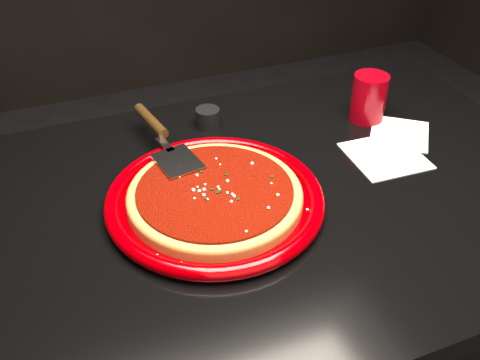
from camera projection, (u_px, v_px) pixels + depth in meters
name	position (u px, v px, depth m)	size (l,w,h in m)	color
table	(266.00, 321.00, 1.22)	(1.20, 0.80, 0.75)	black
plate	(215.00, 199.00, 0.96)	(0.39, 0.39, 0.03)	#7A0002
pizza_crust	(215.00, 197.00, 0.95)	(0.31, 0.31, 0.02)	olive
pizza_crust_rim	(215.00, 194.00, 0.95)	(0.31, 0.31, 0.02)	olive
pizza_sauce	(215.00, 191.00, 0.95)	(0.28, 0.28, 0.01)	#6B0E04
parmesan_dusting	(215.00, 188.00, 0.94)	(0.27, 0.27, 0.01)	#F7EDC3
basil_flecks	(215.00, 188.00, 0.94)	(0.25, 0.25, 0.00)	black
pizza_server	(164.00, 137.00, 1.06)	(0.09, 0.32, 0.02)	silver
cup	(369.00, 98.00, 1.18)	(0.08, 0.08, 0.11)	#91030C
napkin_a	(385.00, 156.00, 1.09)	(0.14, 0.14, 0.00)	silver
napkin_b	(399.00, 133.00, 1.16)	(0.12, 0.13, 0.00)	silver
ramekin	(208.00, 118.00, 1.18)	(0.05, 0.05, 0.04)	black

